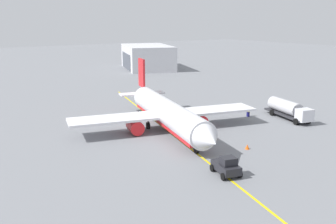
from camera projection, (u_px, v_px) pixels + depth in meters
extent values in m
plane|color=slate|center=(168.00, 131.00, 57.91)|extent=(400.00, 400.00, 0.00)
cylinder|color=white|center=(168.00, 113.00, 57.21)|extent=(25.60, 9.99, 3.78)
cube|color=red|center=(168.00, 119.00, 57.46)|extent=(24.06, 8.98, 1.06)
cone|color=white|center=(209.00, 140.00, 44.33)|extent=(4.33, 4.39, 3.63)
cone|color=white|center=(141.00, 93.00, 70.65)|extent=(5.59, 4.34, 3.21)
cube|color=red|center=(142.00, 73.00, 69.07)|extent=(3.19, 1.14, 5.20)
cube|color=white|center=(142.00, 93.00, 70.00)|extent=(4.41, 8.73, 0.24)
cube|color=white|center=(166.00, 114.00, 58.24)|extent=(12.06, 30.06, 0.36)
cylinder|color=red|center=(198.00, 120.00, 59.55)|extent=(3.62, 2.83, 2.10)
cylinder|color=red|center=(135.00, 126.00, 56.07)|extent=(3.62, 2.83, 2.10)
cylinder|color=#4C4C51|center=(196.00, 145.00, 47.96)|extent=(0.24, 0.24, 1.21)
cylinder|color=black|center=(196.00, 149.00, 48.11)|extent=(1.16, 0.66, 1.10)
cylinder|color=#4C4C51|center=(179.00, 119.00, 60.32)|extent=(0.24, 0.24, 1.21)
cylinder|color=black|center=(179.00, 123.00, 60.47)|extent=(1.16, 0.66, 1.10)
cylinder|color=#4C4C51|center=(148.00, 122.00, 58.58)|extent=(0.24, 0.24, 1.21)
cylinder|color=black|center=(148.00, 126.00, 58.73)|extent=(1.16, 0.66, 1.10)
cube|color=#2D2D33|center=(287.00, 114.00, 65.15)|extent=(10.14, 4.89, 0.30)
cube|color=silver|center=(304.00, 115.00, 60.80)|extent=(2.54, 2.83, 2.00)
cube|color=black|center=(308.00, 114.00, 59.89)|extent=(0.66, 1.98, 0.90)
cylinder|color=silver|center=(285.00, 106.00, 65.38)|extent=(7.38, 3.99, 2.30)
cylinder|color=black|center=(308.00, 120.00, 61.85)|extent=(1.15, 0.62, 1.10)
cylinder|color=black|center=(296.00, 122.00, 61.02)|extent=(1.15, 0.62, 1.10)
cylinder|color=black|center=(284.00, 111.00, 67.85)|extent=(1.15, 0.62, 1.10)
cylinder|color=black|center=(272.00, 112.00, 67.02)|extent=(1.15, 0.62, 1.10)
cube|color=#232328|center=(226.00, 167.00, 41.43)|extent=(3.98, 2.83, 0.90)
cube|color=black|center=(228.00, 161.00, 40.76)|extent=(1.75, 1.90, 0.90)
cylinder|color=black|center=(212.00, 168.00, 42.39)|extent=(0.85, 0.49, 0.80)
cylinder|color=black|center=(228.00, 166.00, 43.06)|extent=(0.85, 0.49, 0.80)
cylinder|color=black|center=(223.00, 177.00, 40.02)|extent=(0.85, 0.49, 0.80)
cylinder|color=black|center=(240.00, 174.00, 40.69)|extent=(0.85, 0.49, 0.80)
cube|color=navy|center=(248.00, 114.00, 66.38)|extent=(0.47, 0.37, 0.85)
cube|color=yellow|center=(248.00, 110.00, 66.20)|extent=(0.56, 0.41, 0.60)
sphere|color=tan|center=(248.00, 108.00, 66.10)|extent=(0.24, 0.24, 0.24)
cone|color=#F2590F|center=(247.00, 147.00, 49.68)|extent=(0.59, 0.59, 0.65)
cube|color=silver|center=(147.00, 57.00, 130.02)|extent=(27.78, 21.99, 8.06)
cube|color=#4C515B|center=(126.00, 61.00, 128.47)|extent=(16.04, 5.87, 5.32)
cube|color=yellow|center=(168.00, 131.00, 57.91)|extent=(66.55, 17.35, 0.01)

